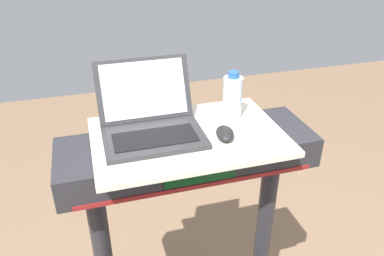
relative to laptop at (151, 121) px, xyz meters
The scene contains 4 objects.
desk_board 0.14m from the laptop, 19.92° to the right, with size 0.65×0.43×0.02m, color beige.
laptop is the anchor object (origin of this frame).
computer_mouse 0.26m from the laptop, 23.75° to the right, with size 0.06×0.10×0.03m, color black.
water_bottle 0.31m from the laptop, ahead, with size 0.07×0.07×0.18m.
Camera 1 is at (-0.31, -0.40, 1.85)m, focal length 35.72 mm.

